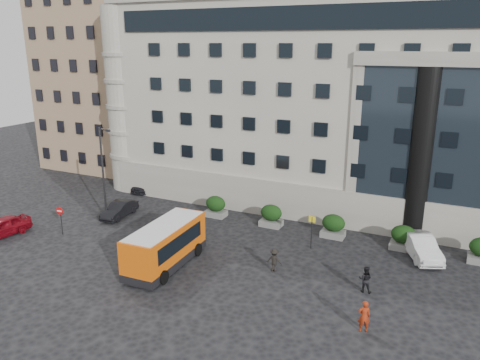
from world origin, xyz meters
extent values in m
plane|color=black|center=(0.00, 0.00, 0.00)|extent=(120.00, 120.00, 0.00)
cube|color=#A1998E|center=(6.00, 22.00, 9.00)|extent=(44.00, 24.00, 18.00)
cylinder|color=black|center=(12.00, 10.30, 6.50)|extent=(1.80, 1.80, 13.00)
cube|color=#957557|center=(-24.00, 20.00, 10.00)|extent=(14.00, 14.00, 20.00)
cube|color=olive|center=(-27.00, 38.00, 11.00)|extent=(13.00, 13.00, 22.00)
cube|color=#61615F|center=(-4.00, 7.80, 0.25)|extent=(1.80, 1.20, 0.50)
ellipsoid|color=black|center=(-4.00, 7.80, 1.17)|extent=(1.80, 1.26, 1.34)
cube|color=#61615F|center=(1.20, 7.80, 0.25)|extent=(1.80, 1.20, 0.50)
ellipsoid|color=black|center=(1.20, 7.80, 1.17)|extent=(1.80, 1.26, 1.34)
cube|color=#61615F|center=(6.40, 7.80, 0.25)|extent=(1.80, 1.20, 0.50)
ellipsoid|color=black|center=(6.40, 7.80, 1.17)|extent=(1.80, 1.26, 1.34)
cube|color=#61615F|center=(11.60, 7.80, 0.25)|extent=(1.80, 1.20, 0.50)
ellipsoid|color=black|center=(11.60, 7.80, 1.17)|extent=(1.80, 1.26, 1.34)
cylinder|color=#262628|center=(-12.00, 3.00, 4.00)|extent=(0.16, 0.16, 8.00)
cylinder|color=#262628|center=(-11.55, 3.00, 7.85)|extent=(0.90, 0.12, 0.12)
cube|color=black|center=(-11.10, 3.00, 7.80)|extent=(0.35, 0.18, 0.14)
cylinder|color=#262628|center=(5.50, 5.00, 1.25)|extent=(0.08, 0.08, 2.50)
cube|color=yellow|center=(5.50, 5.00, 2.30)|extent=(0.50, 0.06, 0.45)
cylinder|color=#262628|center=(-13.00, -1.00, 1.10)|extent=(0.08, 0.08, 2.20)
cylinder|color=red|center=(-13.00, -1.06, 2.00)|extent=(0.64, 0.05, 0.64)
cube|color=white|center=(-13.00, -1.10, 2.00)|extent=(0.45, 0.04, 0.10)
cube|color=#D5530A|center=(-2.55, -1.92, 1.72)|extent=(2.66, 7.07, 2.34)
cube|color=black|center=(-2.55, -1.92, 0.45)|extent=(2.70, 7.11, 0.55)
cube|color=black|center=(-2.55, -1.92, 1.95)|extent=(2.66, 5.54, 1.05)
cube|color=silver|center=(-2.55, -1.92, 2.84)|extent=(2.52, 6.72, 0.18)
cylinder|color=black|center=(-3.66, -4.20, 0.45)|extent=(0.31, 0.91, 0.90)
cylinder|color=black|center=(-1.27, -4.11, 0.45)|extent=(0.31, 0.91, 0.90)
cylinder|color=black|center=(-3.83, 0.26, 0.45)|extent=(0.31, 0.91, 0.90)
cylinder|color=black|center=(-1.44, 0.35, 0.45)|extent=(0.31, 0.91, 0.90)
cube|color=maroon|center=(-15.58, 17.85, 1.57)|extent=(2.79, 3.92, 2.53)
cube|color=maroon|center=(-15.93, 15.24, 1.17)|extent=(2.42, 1.90, 1.72)
cube|color=black|center=(-16.03, 14.53, 1.52)|extent=(1.92, 0.37, 0.81)
cylinder|color=black|center=(-17.02, 15.48, 0.43)|extent=(0.37, 0.88, 0.85)
cylinder|color=black|center=(-14.81, 15.19, 0.43)|extent=(0.37, 0.88, 0.85)
cylinder|color=black|center=(-16.58, 18.80, 0.43)|extent=(0.37, 0.88, 0.85)
cylinder|color=black|center=(-14.37, 18.51, 0.43)|extent=(0.37, 0.88, 0.85)
imported|color=maroon|center=(-17.00, -3.32, 0.77)|extent=(2.42, 4.71, 1.53)
imported|color=black|center=(-11.50, 4.07, 0.67)|extent=(1.78, 4.15, 1.33)
imported|color=black|center=(-14.00, 11.73, 0.70)|extent=(2.46, 5.00, 1.40)
imported|color=black|center=(-14.81, 14.00, 0.77)|extent=(3.31, 5.85, 1.54)
imported|color=silver|center=(12.90, 7.00, 0.79)|extent=(3.55, 5.06, 1.58)
imported|color=maroon|center=(11.09, -3.76, 0.90)|extent=(0.77, 0.66, 1.79)
imported|color=black|center=(10.34, 0.39, 0.85)|extent=(0.88, 0.72, 1.69)
imported|color=black|center=(4.38, 0.52, 0.80)|extent=(1.04, 0.61, 1.59)
camera|label=1|loc=(14.51, -25.80, 14.60)|focal=35.00mm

